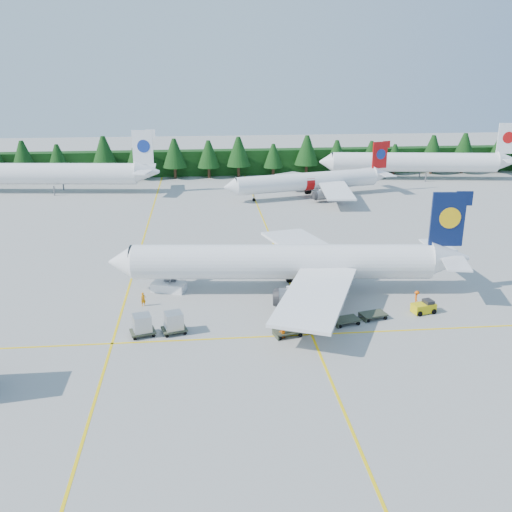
{
  "coord_description": "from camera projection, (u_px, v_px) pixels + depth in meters",
  "views": [
    {
      "loc": [
        -4.78,
        -57.55,
        26.37
      ],
      "look_at": [
        1.78,
        9.05,
        3.5
      ],
      "focal_mm": 40.0,
      "sensor_mm": 36.0,
      "label": 1
    }
  ],
  "objects": [
    {
      "name": "uld_pair",
      "position": [
        158.0,
        323.0,
        57.76
      ],
      "size": [
        6.01,
        2.73,
        1.89
      ],
      "rotation": [
        0.0,
        0.0,
        0.26
      ],
      "color": "#343B2B",
      "rests_on": "ground"
    },
    {
      "name": "crew_b",
      "position": [
        282.0,
        331.0,
        56.99
      ],
      "size": [
        0.99,
        0.96,
        1.6
      ],
      "primitive_type": "imported",
      "rotation": [
        0.0,
        0.0,
        3.81
      ],
      "color": "#FF6505",
      "rests_on": "ground"
    },
    {
      "name": "taxi_stripe_b",
      "position": [
        278.0,
        254.0,
        82.55
      ],
      "size": [
        0.25,
        120.0,
        0.01
      ],
      "primitive_type": "cube",
      "color": "yellow",
      "rests_on": "ground"
    },
    {
      "name": "dolly_train",
      "position": [
        332.0,
        322.0,
        59.66
      ],
      "size": [
        12.92,
        5.47,
        0.16
      ],
      "rotation": [
        0.0,
        0.0,
        0.24
      ],
      "color": "#343B2B",
      "rests_on": "ground"
    },
    {
      "name": "airstairs",
      "position": [
        170.0,
        284.0,
        69.22
      ],
      "size": [
        4.46,
        6.06,
        3.6
      ],
      "rotation": [
        0.0,
        0.0,
        -0.33
      ],
      "color": "white",
      "rests_on": "ground"
    },
    {
      "name": "airliner_red",
      "position": [
        305.0,
        182.0,
        115.98
      ],
      "size": [
        35.45,
        28.81,
        10.5
      ],
      "rotation": [
        0.0,
        0.0,
        0.25
      ],
      "color": "white",
      "rests_on": "ground"
    },
    {
      "name": "crew_c",
      "position": [
        417.0,
        298.0,
        65.07
      ],
      "size": [
        0.64,
        0.78,
        1.64
      ],
      "primitive_type": "imported",
      "rotation": [
        0.0,
        0.0,
        1.28
      ],
      "color": "#EE5205",
      "rests_on": "ground"
    },
    {
      "name": "baggage_tug",
      "position": [
        424.0,
        307.0,
        62.94
      ],
      "size": [
        2.78,
        1.9,
        1.36
      ],
      "rotation": [
        0.0,
        0.0,
        0.23
      ],
      "color": "#CEB80B",
      "rests_on": "ground"
    },
    {
      "name": "ground",
      "position": [
        248.0,
        313.0,
        63.16
      ],
      "size": [
        320.0,
        320.0,
        0.0
      ],
      "primitive_type": "plane",
      "color": "#9A9B96",
      "rests_on": "ground"
    },
    {
      "name": "treeline_hedge",
      "position": [
        220.0,
        162.0,
        139.41
      ],
      "size": [
        220.0,
        4.0,
        6.0
      ],
      "primitive_type": "cube",
      "color": "black",
      "rests_on": "ground"
    },
    {
      "name": "taxi_stripe_cross",
      "position": [
        253.0,
        337.0,
        57.51
      ],
      "size": [
        80.0,
        0.25,
        0.01
      ],
      "primitive_type": "cube",
      "color": "yellow",
      "rests_on": "ground"
    },
    {
      "name": "airliner_navy",
      "position": [
        276.0,
        262.0,
        67.97
      ],
      "size": [
        41.9,
        34.35,
        12.19
      ],
      "rotation": [
        0.0,
        0.0,
        -0.09
      ],
      "color": "white",
      "rests_on": "ground"
    },
    {
      "name": "taxi_stripe_a",
      "position": [
        138.0,
        258.0,
        80.7
      ],
      "size": [
        0.25,
        120.0,
        0.01
      ],
      "primitive_type": "cube",
      "color": "yellow",
      "rests_on": "ground"
    },
    {
      "name": "crew_a",
      "position": [
        143.0,
        299.0,
        64.65
      ],
      "size": [
        0.7,
        0.6,
        1.61
      ],
      "primitive_type": "imported",
      "rotation": [
        0.0,
        0.0,
        0.43
      ],
      "color": "orange",
      "rests_on": "ground"
    },
    {
      "name": "airliner_far_left",
      "position": [
        41.0,
        173.0,
        119.86
      ],
      "size": [
        44.8,
        8.72,
        13.04
      ],
      "rotation": [
        0.0,
        0.0,
        -0.1
      ],
      "color": "white",
      "rests_on": "ground"
    },
    {
      "name": "service_truck",
      "position": [
        302.0,
        300.0,
        63.42
      ],
      "size": [
        5.2,
        2.1,
        2.47
      ],
      "rotation": [
        0.0,
        0.0,
        0.05
      ],
      "color": "white",
      "rests_on": "ground"
    },
    {
      "name": "airliner_far_right",
      "position": [
        409.0,
        162.0,
        133.4
      ],
      "size": [
        44.95,
        9.77,
        13.1
      ],
      "rotation": [
        0.0,
        0.0,
        -0.13
      ],
      "color": "white",
      "rests_on": "ground"
    }
  ]
}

